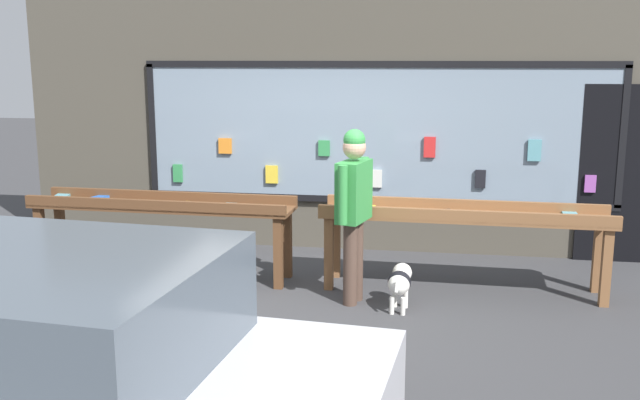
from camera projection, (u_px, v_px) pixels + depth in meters
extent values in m
plane|color=#38383A|center=(292.00, 309.00, 6.91)|extent=(40.00, 40.00, 0.00)
cube|color=#4C473D|center=(330.00, 110.00, 8.88)|extent=(7.90, 0.20, 3.50)
cube|color=gray|center=(376.00, 133.00, 8.72)|extent=(5.75, 0.03, 1.66)
cube|color=black|center=(377.00, 64.00, 8.55)|extent=(5.83, 0.06, 0.08)
cube|color=black|center=(374.00, 200.00, 8.88)|extent=(5.83, 0.06, 0.08)
cube|color=black|center=(153.00, 130.00, 9.18)|extent=(0.08, 0.06, 1.66)
cube|color=black|center=(623.00, 138.00, 8.26)|extent=(0.08, 0.06, 1.66)
cube|color=#338C4C|center=(178.00, 173.00, 9.20)|extent=(0.12, 0.03, 0.23)
cube|color=orange|center=(225.00, 146.00, 9.02)|extent=(0.17, 0.03, 0.20)
cube|color=yellow|center=(272.00, 174.00, 8.99)|extent=(0.16, 0.03, 0.23)
cube|color=#338C4C|center=(324.00, 148.00, 8.82)|extent=(0.14, 0.03, 0.19)
cube|color=silver|center=(376.00, 179.00, 8.78)|extent=(0.15, 0.03, 0.22)
cube|color=red|center=(430.00, 147.00, 8.60)|extent=(0.14, 0.03, 0.25)
cube|color=black|center=(480.00, 179.00, 8.58)|extent=(0.12, 0.03, 0.22)
cube|color=#5999A5|center=(534.00, 150.00, 8.41)|extent=(0.15, 0.03, 0.26)
cube|color=#994CA5|center=(590.00, 184.00, 8.38)|extent=(0.13, 0.03, 0.20)
cube|color=black|center=(618.00, 175.00, 8.34)|extent=(0.90, 0.04, 2.10)
cube|color=brown|center=(41.00, 241.00, 7.97)|extent=(0.09, 0.09, 0.77)
cube|color=brown|center=(278.00, 253.00, 7.46)|extent=(0.09, 0.09, 0.77)
cube|color=brown|center=(61.00, 232.00, 8.37)|extent=(0.09, 0.09, 0.77)
cube|color=brown|center=(287.00, 243.00, 7.86)|extent=(0.09, 0.09, 0.77)
cube|color=brown|center=(162.00, 206.00, 7.84)|extent=(2.96, 0.65, 0.04)
cube|color=brown|center=(152.00, 206.00, 7.58)|extent=(2.94, 0.14, 0.12)
cube|color=brown|center=(171.00, 197.00, 8.07)|extent=(2.94, 0.14, 0.12)
cube|color=#5999A5|center=(62.00, 196.00, 8.22)|extent=(0.19, 0.23, 0.03)
cube|color=#2659B2|center=(100.00, 198.00, 8.14)|extent=(0.18, 0.22, 0.03)
cube|color=#5999A5|center=(132.00, 205.00, 7.75)|extent=(0.18, 0.25, 0.02)
cube|color=yellow|center=(188.00, 204.00, 7.78)|extent=(0.17, 0.23, 0.03)
cube|color=#5999A5|center=(228.00, 206.00, 7.68)|extent=(0.14, 0.22, 0.03)
cube|color=yellow|center=(273.00, 209.00, 7.52)|extent=(0.19, 0.23, 0.02)
cube|color=brown|center=(329.00, 254.00, 7.43)|extent=(0.09, 0.09, 0.78)
cube|color=brown|center=(606.00, 268.00, 6.92)|extent=(0.09, 0.09, 0.78)
cube|color=brown|center=(336.00, 243.00, 7.86)|extent=(0.09, 0.09, 0.78)
cube|color=brown|center=(598.00, 256.00, 7.35)|extent=(0.09, 0.09, 0.78)
cube|color=brown|center=(464.00, 216.00, 7.31)|extent=(2.96, 0.68, 0.04)
cube|color=brown|center=(464.00, 216.00, 7.04)|extent=(2.94, 0.14, 0.12)
cube|color=brown|center=(464.00, 205.00, 7.56)|extent=(2.94, 0.14, 0.12)
cube|color=orange|center=(332.00, 211.00, 7.43)|extent=(0.19, 0.23, 0.02)
cube|color=yellow|center=(368.00, 208.00, 7.58)|extent=(0.14, 0.20, 0.02)
cube|color=#338C4C|center=(391.00, 211.00, 7.38)|extent=(0.19, 0.22, 0.03)
cube|color=orange|center=(421.00, 213.00, 7.29)|extent=(0.16, 0.20, 0.03)
cube|color=black|center=(446.00, 212.00, 7.36)|extent=(0.16, 0.22, 0.03)
cube|color=#5999A5|center=(476.00, 216.00, 7.16)|extent=(0.17, 0.20, 0.03)
cube|color=yellow|center=(507.00, 217.00, 7.14)|extent=(0.16, 0.20, 0.03)
cube|color=#338C4C|center=(540.00, 218.00, 7.06)|extent=(0.18, 0.24, 0.02)
cube|color=#5999A5|center=(570.00, 214.00, 7.28)|extent=(0.15, 0.20, 0.02)
cube|color=orange|center=(605.00, 220.00, 6.98)|extent=(0.14, 0.22, 0.03)
cylinder|color=#4C382D|center=(350.00, 264.00, 6.96)|extent=(0.14, 0.14, 0.83)
cylinder|color=#4C382D|center=(356.00, 260.00, 7.11)|extent=(0.14, 0.14, 0.83)
cube|color=#338C3F|center=(354.00, 191.00, 6.90)|extent=(0.33, 0.51, 0.59)
cylinder|color=#338C3F|center=(343.00, 195.00, 6.63)|extent=(0.09, 0.09, 0.56)
cylinder|color=#338C3F|center=(364.00, 185.00, 7.16)|extent=(0.09, 0.09, 0.56)
sphere|color=tan|center=(354.00, 147.00, 6.81)|extent=(0.23, 0.23, 0.23)
sphere|color=#338C3F|center=(354.00, 140.00, 6.80)|extent=(0.21, 0.21, 0.21)
ellipsoid|color=white|center=(399.00, 283.00, 6.81)|extent=(0.24, 0.36, 0.21)
ellipsoid|color=black|center=(399.00, 282.00, 6.81)|extent=(0.24, 0.22, 0.22)
sphere|color=white|center=(402.00, 273.00, 7.01)|extent=(0.19, 0.19, 0.19)
cylinder|color=white|center=(397.00, 287.00, 6.61)|extent=(0.04, 0.10, 0.12)
cylinder|color=white|center=(406.00, 299.00, 6.94)|extent=(0.04, 0.04, 0.17)
cylinder|color=white|center=(395.00, 298.00, 6.96)|extent=(0.04, 0.04, 0.17)
cylinder|color=white|center=(403.00, 306.00, 6.74)|extent=(0.04, 0.04, 0.17)
cylinder|color=white|center=(392.00, 305.00, 6.76)|extent=(0.04, 0.04, 0.17)
cube|color=#4C5660|center=(4.00, 306.00, 3.70)|extent=(2.35, 1.75, 0.56)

